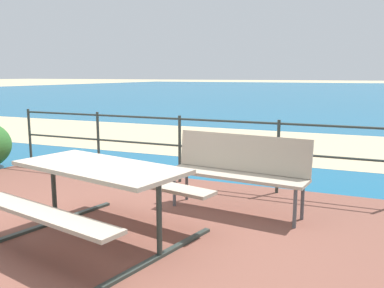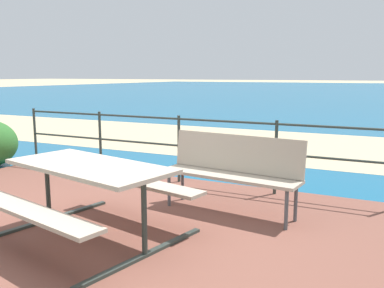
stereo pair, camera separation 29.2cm
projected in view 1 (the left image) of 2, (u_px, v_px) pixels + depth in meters
ground_plane at (80, 243)px, 4.12m from camera, size 240.00×240.00×0.00m
patio_paving at (80, 240)px, 4.11m from camera, size 6.40×5.20×0.06m
sea_water at (342, 92)px, 40.31m from camera, size 90.00×90.00×0.01m
beach_strip at (254, 143)px, 10.14m from camera, size 54.03×4.94×0.01m
picnic_table at (100, 182)px, 4.00m from camera, size 2.02×1.87×0.75m
park_bench at (239, 166)px, 4.85m from camera, size 1.70×0.60×0.91m
railing_fence at (180, 140)px, 6.15m from camera, size 5.94×0.04×1.01m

